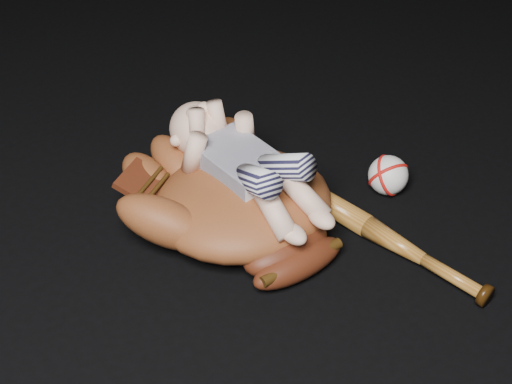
# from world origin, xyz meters

# --- Properties ---
(baseball_glove) EXTENTS (0.36, 0.41, 0.13)m
(baseball_glove) POSITION_xyz_m (0.07, 0.14, 0.06)
(baseball_glove) COLOR brown
(baseball_glove) RESTS_ON ground
(newborn_baby) EXTENTS (0.17, 0.35, 0.14)m
(newborn_baby) POSITION_xyz_m (0.09, 0.14, 0.12)
(newborn_baby) COLOR beige
(newborn_baby) RESTS_ON baseball_glove
(baseball_bat) EXTENTS (0.10, 0.40, 0.04)m
(baseball_bat) POSITION_xyz_m (0.22, -0.02, 0.02)
(baseball_bat) COLOR #96591D
(baseball_bat) RESTS_ON ground
(baseball) EXTENTS (0.08, 0.08, 0.07)m
(baseball) POSITION_xyz_m (0.33, 0.07, 0.03)
(baseball) COLOR white
(baseball) RESTS_ON ground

